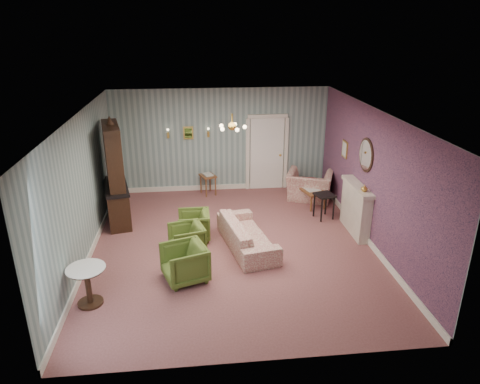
{
  "coord_description": "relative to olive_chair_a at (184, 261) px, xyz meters",
  "views": [
    {
      "loc": [
        -0.76,
        -8.45,
        4.58
      ],
      "look_at": [
        0.2,
        0.4,
        1.1
      ],
      "focal_mm": 32.87,
      "sensor_mm": 36.0,
      "label": 1
    }
  ],
  "objects": [
    {
      "name": "wall_front",
      "position": [
        1.02,
        -2.28,
        1.06
      ],
      "size": [
        6.0,
        0.0,
        6.0
      ],
      "primitive_type": "plane",
      "rotation": [
        -1.57,
        0.0,
        0.0
      ],
      "color": "slate",
      "rests_on": "ground"
    },
    {
      "name": "olive_chair_a",
      "position": [
        0.0,
        0.0,
        0.0
      ],
      "size": [
        0.92,
        0.95,
        0.78
      ],
      "primitive_type": "imported",
      "rotation": [
        0.0,
        0.0,
        -1.24
      ],
      "color": "#4B6122",
      "rests_on": "floor"
    },
    {
      "name": "wall_right_floral",
      "position": [
        4.0,
        1.22,
        1.06
      ],
      "size": [
        0.0,
        7.0,
        7.0
      ],
      "primitive_type": "plane",
      "rotation": [
        1.57,
        0.0,
        -1.57
      ],
      "color": "#AA556A",
      "rests_on": "ground"
    },
    {
      "name": "chandelier",
      "position": [
        1.02,
        1.22,
        2.24
      ],
      "size": [
        0.56,
        0.56,
        0.36
      ],
      "primitive_type": null,
      "color": "gold",
      "rests_on": "ceiling"
    },
    {
      "name": "burgundy_cushion",
      "position": [
        3.3,
        3.56,
        0.09
      ],
      "size": [
        0.41,
        0.28,
        0.39
      ],
      "primitive_type": "cube",
      "rotation": [
        0.17,
        0.0,
        -0.35
      ],
      "color": "maroon",
      "rests_on": "wingback_chair"
    },
    {
      "name": "olive_chair_c",
      "position": [
        0.19,
        1.68,
        -0.04
      ],
      "size": [
        0.65,
        0.69,
        0.71
      ],
      "primitive_type": "imported",
      "rotation": [
        0.0,
        0.0,
        -1.57
      ],
      "color": "#4B6122",
      "rests_on": "floor"
    },
    {
      "name": "coffee_table",
      "position": [
        3.29,
        3.29,
        -0.16
      ],
      "size": [
        0.71,
        1.0,
        0.46
      ],
      "primitive_type": null,
      "rotation": [
        0.0,
        0.0,
        0.26
      ],
      "color": "brown",
      "rests_on": "floor"
    },
    {
      "name": "door",
      "position": [
        2.32,
        4.68,
        0.69
      ],
      "size": [
        1.12,
        0.12,
        2.16
      ],
      "primitive_type": null,
      "color": "white",
      "rests_on": "floor"
    },
    {
      "name": "wall_left",
      "position": [
        -1.98,
        1.22,
        1.06
      ],
      "size": [
        0.0,
        7.0,
        7.0
      ],
      "primitive_type": "plane",
      "rotation": [
        1.57,
        0.0,
        1.57
      ],
      "color": "slate",
      "rests_on": "ground"
    },
    {
      "name": "fireplace",
      "position": [
        3.88,
        1.62,
        0.19
      ],
      "size": [
        0.3,
        1.4,
        1.16
      ],
      "primitive_type": null,
      "color": "beige",
      "rests_on": "floor"
    },
    {
      "name": "wall_back",
      "position": [
        1.02,
        4.72,
        1.06
      ],
      "size": [
        6.0,
        0.0,
        6.0
      ],
      "primitive_type": "plane",
      "rotation": [
        1.57,
        0.0,
        0.0
      ],
      "color": "slate",
      "rests_on": "ground"
    },
    {
      "name": "olive_chair_b",
      "position": [
        0.04,
        1.04,
        -0.05
      ],
      "size": [
        0.78,
        0.81,
        0.69
      ],
      "primitive_type": "imported",
      "rotation": [
        0.0,
        0.0,
        -1.31
      ],
      "color": "#4B6122",
      "rests_on": "floor"
    },
    {
      "name": "dresser",
      "position": [
        -1.63,
        2.82,
        0.88
      ],
      "size": [
        0.84,
        1.6,
        2.54
      ],
      "primitive_type": null,
      "rotation": [
        0.0,
        0.0,
        0.21
      ],
      "color": "black",
      "rests_on": "floor"
    },
    {
      "name": "oval_mirror",
      "position": [
        3.98,
        1.62,
        1.46
      ],
      "size": [
        0.04,
        0.76,
        0.84
      ],
      "primitive_type": null,
      "color": "white",
      "rests_on": "wall_right"
    },
    {
      "name": "pedestal_table",
      "position": [
        -1.63,
        -0.59,
        -0.03
      ],
      "size": [
        0.76,
        0.76,
        0.72
      ],
      "primitive_type": null,
      "rotation": [
        0.0,
        0.0,
        -0.18
      ],
      "color": "black",
      "rests_on": "floor"
    },
    {
      "name": "mantel_vase",
      "position": [
        3.86,
        1.22,
        0.84
      ],
      "size": [
        0.15,
        0.15,
        0.15
      ],
      "primitive_type": "imported",
      "color": "gold",
      "rests_on": "fireplace"
    },
    {
      "name": "wingback_chair",
      "position": [
        3.35,
        3.71,
        0.12
      ],
      "size": [
        1.37,
        1.14,
        1.03
      ],
      "primitive_type": "imported",
      "rotation": [
        0.0,
        0.0,
        2.77
      ],
      "color": "#963C3E",
      "rests_on": "floor"
    },
    {
      "name": "ceiling",
      "position": [
        1.02,
        1.22,
        2.51
      ],
      "size": [
        7.0,
        7.0,
        0.0
      ],
      "primitive_type": "plane",
      "rotation": [
        3.14,
        0.0,
        0.0
      ],
      "color": "white",
      "rests_on": "ground"
    },
    {
      "name": "side_table_black",
      "position": [
        3.38,
        2.42,
        -0.07
      ],
      "size": [
        0.53,
        0.53,
        0.64
      ],
      "primitive_type": null,
      "rotation": [
        0.0,
        0.0,
        0.29
      ],
      "color": "black",
      "rests_on": "floor"
    },
    {
      "name": "nesting_table",
      "position": [
        0.61,
        4.37,
        -0.09
      ],
      "size": [
        0.52,
        0.57,
        0.61
      ],
      "primitive_type": null,
      "rotation": [
        0.0,
        0.0,
        0.38
      ],
      "color": "brown",
      "rests_on": "floor"
    },
    {
      "name": "gilt_mirror_back",
      "position": [
        0.12,
        4.68,
        1.31
      ],
      "size": [
        0.28,
        0.06,
        0.36
      ],
      "primitive_type": null,
      "color": "gold",
      "rests_on": "wall_back"
    },
    {
      "name": "framed_print",
      "position": [
        3.99,
        2.97,
        1.21
      ],
      "size": [
        0.04,
        0.34,
        0.42
      ],
      "primitive_type": null,
      "color": "gold",
      "rests_on": "wall_right"
    },
    {
      "name": "sconce_left",
      "position": [
        -0.43,
        4.66,
        1.31
      ],
      "size": [
        0.16,
        0.12,
        0.3
      ],
      "primitive_type": null,
      "color": "gold",
      "rests_on": "wall_back"
    },
    {
      "name": "sofa_chintz",
      "position": [
        1.32,
        1.16,
        0.01
      ],
      "size": [
        1.0,
        2.16,
        0.81
      ],
      "primitive_type": "imported",
      "rotation": [
        0.0,
        0.0,
        1.77
      ],
      "color": "#963C3E",
      "rests_on": "floor"
    },
    {
      "name": "floor",
      "position": [
        1.02,
        1.22,
        -0.39
      ],
      "size": [
        7.0,
        7.0,
        0.0
      ],
      "primitive_type": "plane",
      "color": "#854F4D",
      "rests_on": "ground"
    },
    {
      "name": "wall_right",
      "position": [
        4.02,
        1.22,
        1.06
      ],
      "size": [
        0.0,
        7.0,
        7.0
      ],
      "primitive_type": "plane",
      "rotation": [
        1.57,
        0.0,
        -1.57
      ],
      "color": "slate",
      "rests_on": "ground"
    },
    {
      "name": "sconce_right",
      "position": [
        0.67,
        4.66,
        1.31
      ],
      "size": [
        0.16,
        0.12,
        0.3
      ],
      "primitive_type": null,
      "color": "gold",
      "rests_on": "wall_back"
    }
  ]
}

